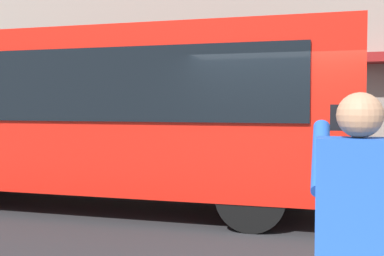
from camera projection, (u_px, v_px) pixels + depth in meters
The scene contains 3 objects.
ground_plane at pixel (282, 228), 6.91m from camera, with size 60.00×60.00×0.00m, color #232326.
red_bus at pixel (94, 111), 8.52m from camera, with size 9.05×2.54×3.08m.
pedestrian_photographer at pixel (359, 238), 2.30m from camera, with size 0.53×0.52×1.70m.
Camera 1 is at (-0.61, 6.93, 1.79)m, focal length 44.39 mm.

